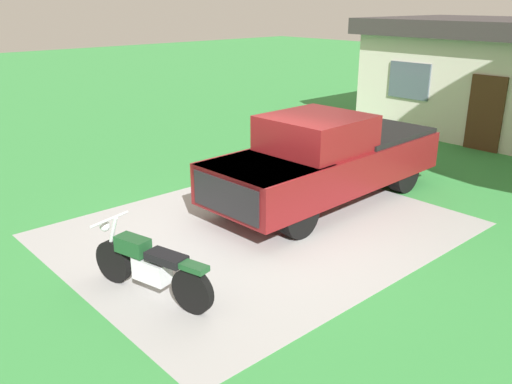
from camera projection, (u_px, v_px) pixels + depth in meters
name	position (u px, v px, depth m)	size (l,w,h in m)	color
ground_plane	(260.00, 229.00, 9.96)	(80.00, 80.00, 0.00)	#35893F
driveway_pad	(260.00, 229.00, 9.96)	(5.69, 7.11, 0.01)	#9E9E9E
motorcycle	(150.00, 266.00, 7.58)	(2.17, 0.88, 1.09)	black
pickup_truck	(329.00, 157.00, 11.10)	(2.19, 5.69, 1.90)	black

